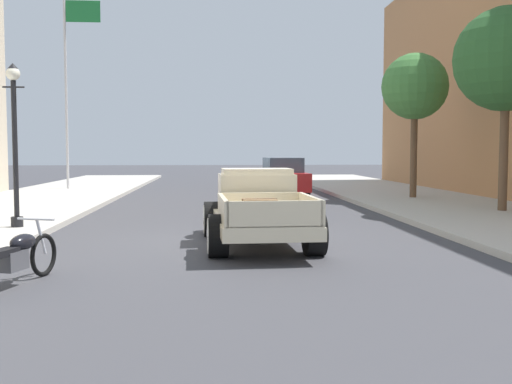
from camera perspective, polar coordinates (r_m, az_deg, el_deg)
The scene contains 8 objects.
ground_plane at distance 13.01m, azimuth -1.08°, elevation -4.67°, with size 140.00×140.00×0.00m, color #3D3D42.
hotrod_truck_cream at distance 12.56m, azimuth 0.06°, elevation -1.52°, with size 2.32×5.00×1.58m.
motorcycle_parked at distance 9.27m, azimuth -22.07°, elevation -5.70°, with size 0.81×2.05×0.93m.
car_background_red at distance 26.68m, azimuth 2.53°, elevation 1.40°, with size 2.09×4.41×1.65m.
street_lamp_near at distance 15.17m, azimuth -22.07°, elevation 5.31°, with size 0.50×0.32×3.85m.
flagpole at distance 30.04m, azimuth -17.30°, elevation 11.08°, with size 1.74×0.16×9.16m.
street_tree_nearest at distance 19.64m, azimuth 22.81°, elevation 11.57°, with size 3.11×3.11×6.08m.
street_tree_second at distance 24.06m, azimuth 14.94°, elevation 9.65°, with size 2.54×2.54×5.55m.
Camera 1 is at (-0.70, -12.84, 1.95)m, focal length 41.86 mm.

